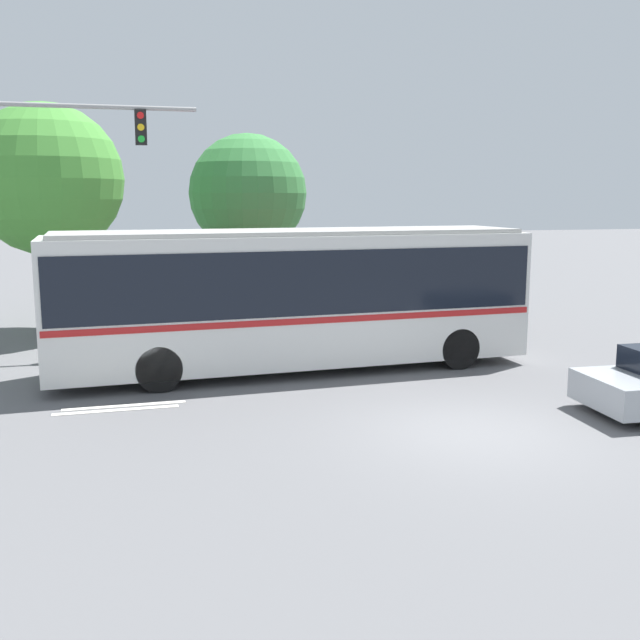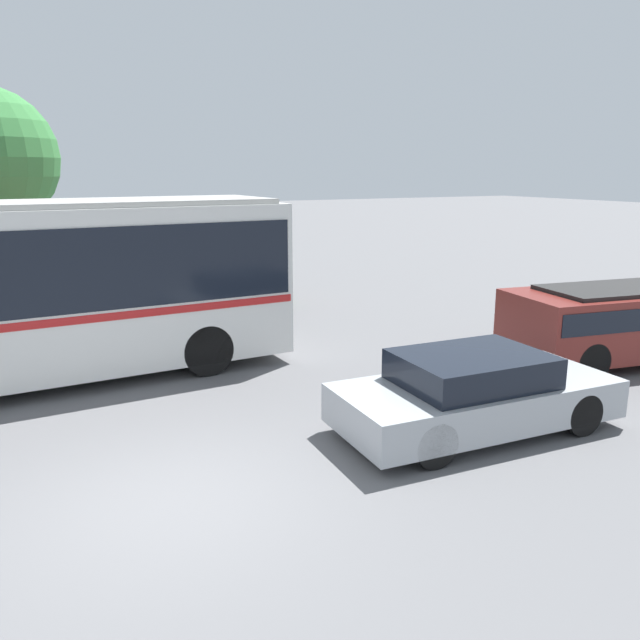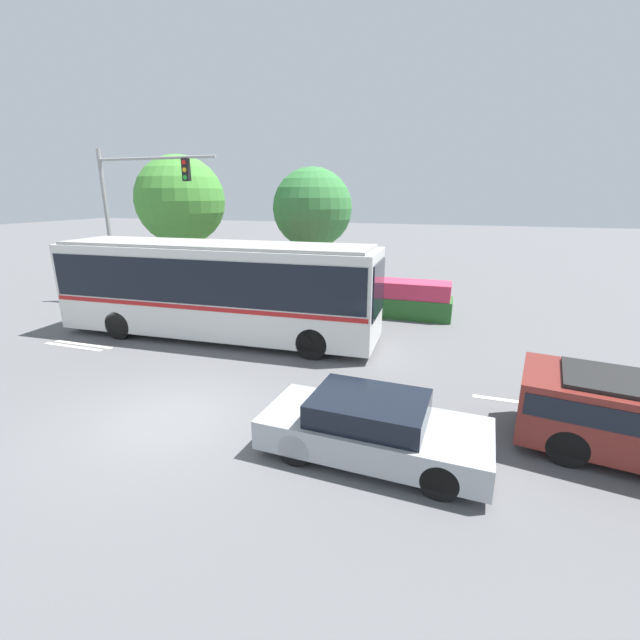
{
  "view_description": "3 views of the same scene",
  "coord_description": "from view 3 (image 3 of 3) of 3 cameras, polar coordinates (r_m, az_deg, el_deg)",
  "views": [
    {
      "loc": [
        -5.84,
        -11.37,
        4.13
      ],
      "look_at": [
        -1.95,
        3.09,
        1.6
      ],
      "focal_mm": 41.11,
      "sensor_mm": 36.0,
      "label": 1
    },
    {
      "loc": [
        -1.53,
        -7.05,
        3.9
      ],
      "look_at": [
        3.77,
        3.34,
        1.14
      ],
      "focal_mm": 35.71,
      "sensor_mm": 36.0,
      "label": 2
    },
    {
      "loc": [
        6.09,
        -7.27,
        4.92
      ],
      "look_at": [
        2.67,
        3.01,
        1.75
      ],
      "focal_mm": 24.07,
      "sensor_mm": 36.0,
      "label": 3
    }
  ],
  "objects": [
    {
      "name": "sedan_foreground",
      "position": [
        8.61,
        7.01,
        -14.03
      ],
      "size": [
        4.43,
        2.05,
        1.23
      ],
      "rotation": [
        0.0,
        0.0,
        -0.05
      ],
      "color": "#9EA3A8",
      "rests_on": "ground"
    },
    {
      "name": "lane_stripe_far",
      "position": [
        16.74,
        -28.93,
        -2.86
      ],
      "size": [
        2.4,
        0.16,
        0.01
      ],
      "primitive_type": "cube",
      "color": "silver",
      "rests_on": "ground"
    },
    {
      "name": "ground_plane",
      "position": [
        10.69,
        -19.47,
        -12.13
      ],
      "size": [
        140.0,
        140.0,
        0.0
      ],
      "primitive_type": "plane",
      "color": "#5B5B5E"
    },
    {
      "name": "lane_stripe_near",
      "position": [
        16.68,
        -30.0,
        -3.08
      ],
      "size": [
        2.4,
        0.16,
        0.01
      ],
      "primitive_type": "cube",
      "color": "silver",
      "rests_on": "ground"
    },
    {
      "name": "traffic_light_pole",
      "position": [
        21.74,
        -23.87,
        13.99
      ],
      "size": [
        6.06,
        0.24,
        6.88
      ],
      "color": "gray",
      "rests_on": "ground"
    },
    {
      "name": "street_tree_left",
      "position": [
        23.98,
        -18.07,
        14.83
      ],
      "size": [
        4.51,
        4.51,
        6.89
      ],
      "color": "brown",
      "rests_on": "ground"
    },
    {
      "name": "flowering_hedge",
      "position": [
        18.83,
        2.14,
        3.47
      ],
      "size": [
        9.82,
        1.39,
        1.5
      ],
      "color": "#286028",
      "rests_on": "ground"
    },
    {
      "name": "city_bus",
      "position": [
        15.38,
        -13.67,
        4.56
      ],
      "size": [
        11.45,
        3.01,
        3.36
      ],
      "rotation": [
        0.0,
        0.0,
        0.04
      ],
      "color": "silver",
      "rests_on": "ground"
    },
    {
      "name": "street_tree_centre",
      "position": [
        22.97,
        -1.02,
        14.6
      ],
      "size": [
        4.11,
        4.11,
        6.3
      ],
      "color": "brown",
      "rests_on": "ground"
    },
    {
      "name": "lane_stripe_mid",
      "position": [
        11.85,
        25.51,
        -9.91
      ],
      "size": [
        2.4,
        0.16,
        0.01
      ],
      "primitive_type": "cube",
      "color": "silver",
      "rests_on": "ground"
    }
  ]
}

